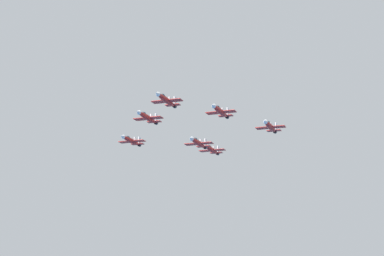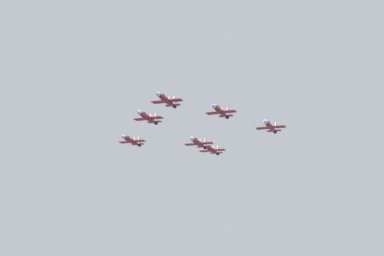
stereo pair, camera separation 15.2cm
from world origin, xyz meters
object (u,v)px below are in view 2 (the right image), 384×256
object	(u,v)px
jet_slot_rear	(198,143)
jet_trailing	(212,150)
jet_right_wingman	(147,117)
jet_left_outer	(270,126)
jet_right_outer	(131,141)
jet_lead	(166,100)
jet_left_wingman	(220,111)

from	to	relation	value
jet_slot_rear	jet_trailing	size ratio (longest dim) A/B	1.04
jet_right_wingman	jet_left_outer	bearing A→B (deg)	111.62
jet_right_outer	jet_left_outer	bearing A→B (deg)	89.89
jet_right_outer	jet_slot_rear	size ratio (longest dim) A/B	0.97
jet_lead	jet_right_wingman	bearing A→B (deg)	-139.98
jet_left_wingman	jet_trailing	distance (m)	31.01
jet_left_outer	jet_trailing	xyz separation A→B (m)	(-12.22, 24.91, -2.80)
jet_left_wingman	jet_left_outer	world-z (taller)	jet_left_wingman
jet_trailing	jet_left_outer	bearing A→B (deg)	59.76
jet_right_wingman	jet_left_outer	world-z (taller)	jet_right_wingman
jet_lead	jet_left_wingman	world-z (taller)	jet_lead
jet_right_wingman	jet_right_outer	size ratio (longest dim) A/B	1.02
jet_lead	jet_left_wingman	xyz separation A→B (m)	(17.73, 5.16, -0.81)
jet_left_wingman	jet_right_outer	xyz separation A→B (m)	(-22.21, 31.49, -3.24)
jet_lead	jet_right_outer	bearing A→B (deg)	-139.98
jet_trailing	jet_slot_rear	bearing A→B (deg)	0.22
jet_slot_rear	jet_trailing	bearing A→B (deg)	179.69
jet_trailing	jet_right_wingman	bearing A→B (deg)	-22.80
jet_right_wingman	jet_left_wingman	bearing A→B (deg)	90.21
jet_right_outer	jet_trailing	bearing A→B (deg)	120.36
jet_lead	jet_slot_rear	distance (m)	28.91
jet_left_outer	jet_slot_rear	world-z (taller)	jet_left_outer
jet_lead	jet_left_wingman	bearing A→B (deg)	139.29
jet_trailing	jet_lead	bearing A→B (deg)	0.22
jet_right_outer	jet_right_wingman	bearing A→B (deg)	40.25
jet_right_wingman	jet_right_outer	world-z (taller)	jet_right_wingman
jet_left_wingman	jet_right_wingman	xyz separation A→B (m)	(-19.97, 13.16, 0.22)
jet_lead	jet_trailing	bearing A→B (deg)	179.65
jet_left_outer	jet_right_outer	size ratio (longest dim) A/B	1.03
jet_left_outer	jet_left_wingman	bearing A→B (deg)	-40.78
jet_left_wingman	jet_trailing	world-z (taller)	jet_left_wingman
jet_left_wingman	jet_slot_rear	distance (m)	19.36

